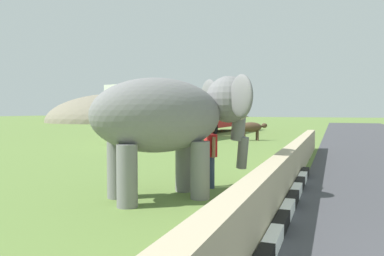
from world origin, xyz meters
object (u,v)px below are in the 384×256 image
(elephant, at_px, (173,117))
(cow_near, at_px, (251,127))
(bus_white, at_px, (165,109))
(cow_mid, at_px, (172,130))
(person_handler, at_px, (211,152))
(bus_red, at_px, (214,110))

(elephant, distance_m, cow_near, 16.96)
(bus_white, bearing_deg, elephant, -154.29)
(elephant, relative_size, cow_mid, 2.07)
(elephant, xyz_separation_m, person_handler, (1.30, -0.50, -0.94))
(elephant, relative_size, bus_red, 0.39)
(elephant, height_order, cow_near, elephant)
(cow_near, bearing_deg, bus_red, 32.52)
(bus_red, relative_size, cow_near, 5.17)
(elephant, relative_size, person_handler, 2.33)
(elephant, height_order, cow_mid, elephant)
(bus_red, bearing_deg, person_handler, -162.67)
(cow_near, bearing_deg, cow_mid, 144.17)
(elephant, distance_m, bus_red, 25.99)
(person_handler, xyz_separation_m, cow_near, (15.55, 2.18, -0.06))
(person_handler, distance_m, bus_white, 15.48)
(cow_mid, bearing_deg, person_handler, -151.39)
(cow_near, bearing_deg, person_handler, -172.01)
(bus_red, height_order, cow_mid, bus_red)
(person_handler, bearing_deg, elephant, 159.17)
(bus_white, distance_m, cow_mid, 3.60)
(cow_near, bearing_deg, elephant, -174.28)
(cow_mid, bearing_deg, elephant, -156.05)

